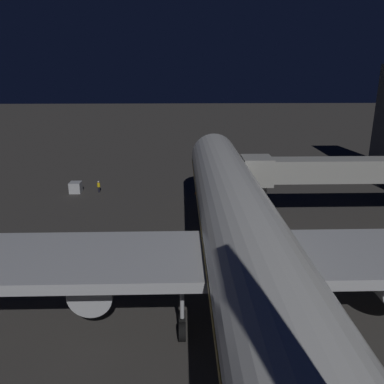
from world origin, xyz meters
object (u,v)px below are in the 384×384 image
airliner_at_gate (245,241)px  ground_crew_marshaller_fwd (99,186)px  baggage_container_mid_row (76,187)px  traffic_cone_nose_port (227,192)px  jet_bridge (332,170)px  traffic_cone_nose_starboard (196,192)px

airliner_at_gate → ground_crew_marshaller_fwd: airliner_at_gate is taller
baggage_container_mid_row → traffic_cone_nose_port: bearing=176.6°
traffic_cone_nose_port → ground_crew_marshaller_fwd: bearing=-3.9°
airliner_at_gate → jet_bridge: airliner_at_gate is taller
ground_crew_marshaller_fwd → traffic_cone_nose_starboard: (-13.53, 1.22, -0.64)m
ground_crew_marshaller_fwd → baggage_container_mid_row: bearing=-0.5°
ground_crew_marshaller_fwd → traffic_cone_nose_starboard: size_ratio=3.03×
baggage_container_mid_row → traffic_cone_nose_starboard: baggage_container_mid_row is taller
airliner_at_gate → ground_crew_marshaller_fwd: size_ratio=34.79×
airliner_at_gate → traffic_cone_nose_starboard: size_ratio=105.44×
jet_bridge → traffic_cone_nose_starboard: jet_bridge is taller
jet_bridge → traffic_cone_nose_port: size_ratio=42.60×
jet_bridge → ground_crew_marshaller_fwd: (28.22, -11.34, -5.00)m
airliner_at_gate → ground_crew_marshaller_fwd: 33.59m
traffic_cone_nose_port → airliner_at_gate: bearing=85.5°
ground_crew_marshaller_fwd → traffic_cone_nose_starboard: bearing=174.8°
airliner_at_gate → baggage_container_mid_row: (18.95, -29.31, -5.06)m
ground_crew_marshaller_fwd → traffic_cone_nose_port: (-17.93, 1.22, -0.64)m
airliner_at_gate → baggage_container_mid_row: size_ratio=35.42×
baggage_container_mid_row → ground_crew_marshaller_fwd: bearing=179.5°
baggage_container_mid_row → jet_bridge: bearing=160.1°
jet_bridge → traffic_cone_nose_starboard: size_ratio=42.60×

